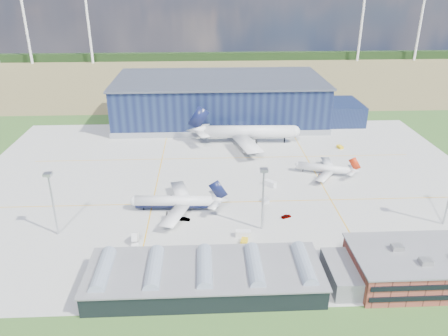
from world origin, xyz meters
The scene contains 23 objects.
ground centered at (0.00, 0.00, 0.00)m, with size 600.00×600.00×0.00m, color #294E1D.
apron centered at (0.00, 10.00, 0.03)m, with size 220.00×160.00×0.08m.
farmland centered at (0.00, 220.00, 0.00)m, with size 600.00×220.00×0.01m, color olive.
treeline centered at (0.00, 300.00, 4.00)m, with size 600.00×8.00×8.00m, color black.
horizon_dressing centered at (-191.30, 294.39, 34.20)m, with size 440.20×18.00×70.00m.
hangar centered at (2.81, 94.80, 11.62)m, with size 145.00×62.00×26.10m.
ops_building centered at (55.01, -60.00, 4.79)m, with size 46.00×23.00×10.90m.
glass_concourse centered at (-6.45, -60.00, 3.69)m, with size 78.00×23.00×8.60m.
light_mast_west centered at (-60.00, -30.00, 15.43)m, with size 2.60×2.60×23.00m.
light_mast_center centered at (10.00, -30.00, 15.43)m, with size 2.60×2.60×23.00m.
airliner_navy centered at (-21.06, -15.44, 6.12)m, with size 37.53×36.71×12.24m, color silver, non-canonical shape.
airliner_red centered at (43.24, 13.99, 4.74)m, with size 29.08×28.45×9.48m, color silver, non-canonical shape.
airliner_widebody centered at (14.04, 55.00, 9.76)m, with size 59.87×58.57×19.52m, color silver, non-canonical shape.
gse_tug_a centered at (-12.15, -8.66, 0.76)m, with size 2.23×3.66×1.52m, color yellow.
gse_tug_b centered at (3.15, -38.58, 0.70)m, with size 2.16×3.24×1.40m, color yellow.
gse_van_a centered at (3.16, -34.58, 1.13)m, with size 2.26×5.18×2.26m, color silver.
gse_cart_a centered at (13.86, -10.64, 0.73)m, with size 2.25×3.37×1.46m, color silver.
gse_van_b centered at (17.86, 3.40, 1.19)m, with size 2.38×5.20×2.38m, color silver.
gse_tug_c centered at (59.84, 45.02, 0.74)m, with size 2.13×3.40×1.49m, color yellow.
gse_cart_b centered at (-9.20, 62.00, 0.67)m, with size 2.07×3.10×1.34m, color silver.
airstair centered at (-32.73, -36.66, 1.43)m, with size 1.79×4.46×2.86m, color silver.
car_a centered at (19.95, -22.86, 0.64)m, with size 1.52×3.77×1.28m, color #99999E.
car_b centered at (-17.02, -23.15, 0.63)m, with size 1.33×3.82×1.26m, color #99999E.
Camera 1 is at (-9.37, -159.97, 81.22)m, focal length 35.00 mm.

